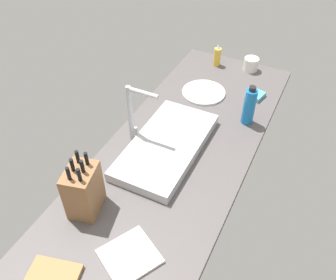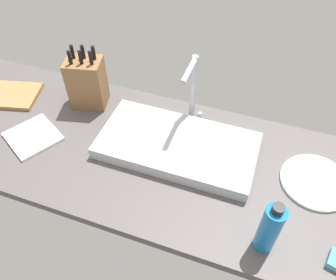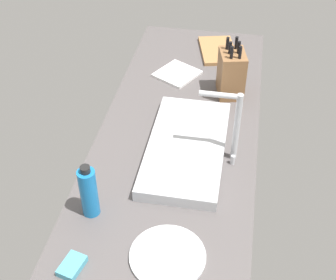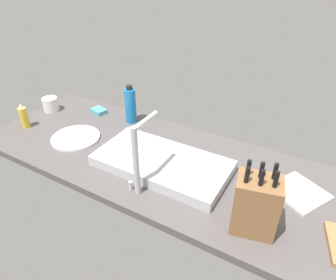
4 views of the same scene
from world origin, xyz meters
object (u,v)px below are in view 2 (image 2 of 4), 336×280
object	(u,v)px
faucet	(193,87)
dinner_plate	(316,182)
water_bottle	(269,229)
cutting_board	(6,95)
knife_block	(87,82)
dish_towel	(33,136)
sink_basin	(177,146)

from	to	relation	value
faucet	dinner_plate	size ratio (longest dim) A/B	1.23
dinner_plate	water_bottle	bearing A→B (deg)	-115.43
faucet	dinner_plate	xyz separation A→B (cm)	(50.20, -15.14, -17.16)
cutting_board	knife_block	bearing A→B (deg)	13.54
dinner_plate	dish_towel	size ratio (longest dim) A/B	1.31
knife_block	water_bottle	world-z (taller)	knife_block
faucet	dish_towel	bearing A→B (deg)	-151.91
dinner_plate	dish_towel	world-z (taller)	same
knife_block	water_bottle	distance (cm)	90.33
dinner_plate	dish_towel	distance (cm)	106.62
knife_block	water_bottle	size ratio (longest dim) A/B	1.25
faucet	knife_block	size ratio (longest dim) A/B	1.12
water_bottle	faucet	bearing A→B (deg)	129.35
water_bottle	dish_towel	distance (cm)	93.41
knife_block	dish_towel	world-z (taller)	knife_block
faucet	water_bottle	xyz separation A→B (cm)	(36.33, -44.31, -7.83)
faucet	dinner_plate	bearing A→B (deg)	-16.78
knife_block	sink_basin	bearing A→B (deg)	-30.33
dish_towel	sink_basin	bearing A→B (deg)	13.09
knife_block	dish_towel	size ratio (longest dim) A/B	1.45
water_bottle	dish_towel	bearing A→B (deg)	170.89
faucet	water_bottle	distance (cm)	57.83
knife_block	cutting_board	distance (cm)	39.62
sink_basin	dish_towel	bearing A→B (deg)	-166.91
cutting_board	dinner_plate	size ratio (longest dim) A/B	1.16
cutting_board	dinner_plate	distance (cm)	131.61
faucet	cutting_board	world-z (taller)	faucet
sink_basin	knife_block	size ratio (longest dim) A/B	2.18
knife_block	dinner_plate	distance (cm)	95.59
sink_basin	dish_towel	distance (cm)	56.83
sink_basin	water_bottle	bearing A→B (deg)	-37.13
sink_basin	cutting_board	xyz separation A→B (cm)	(-81.27, 4.55, -1.51)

